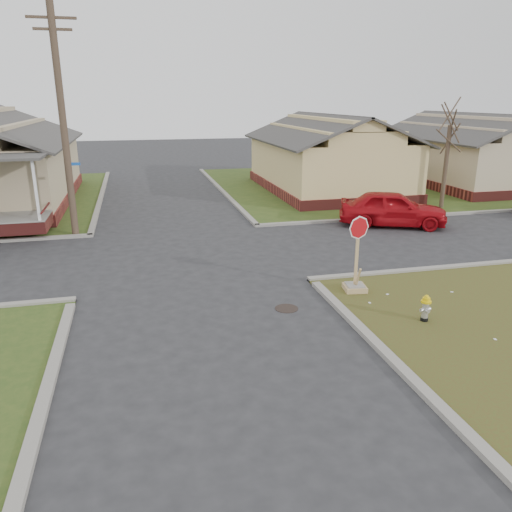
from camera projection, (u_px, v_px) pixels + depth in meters
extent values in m
plane|color=#28282A|center=(205.00, 309.00, 13.72)|extent=(120.00, 120.00, 0.00)
cube|color=#2F4819|center=(477.00, 180.00, 35.35)|extent=(37.00, 19.00, 0.05)
cylinder|color=black|center=(287.00, 308.00, 13.75)|extent=(0.64, 0.64, 0.01)
cube|color=maroon|center=(326.00, 186.00, 31.17)|extent=(7.20, 11.20, 0.60)
cube|color=#E7CC87|center=(327.00, 160.00, 30.68)|extent=(7.00, 11.00, 2.60)
cube|color=maroon|center=(466.00, 180.00, 33.42)|extent=(7.20, 11.20, 0.60)
cube|color=#CDB494|center=(469.00, 156.00, 32.94)|extent=(7.00, 11.00, 2.60)
cylinder|color=#433326|center=(64.00, 126.00, 19.66)|extent=(0.28, 0.28, 9.00)
cube|color=#433326|center=(51.00, 17.00, 18.48)|extent=(1.80, 0.10, 0.10)
cube|color=#433326|center=(53.00, 29.00, 18.60)|extent=(1.40, 0.10, 0.10)
cylinder|color=#433326|center=(445.00, 167.00, 25.68)|extent=(0.22, 0.22, 4.20)
cylinder|color=black|center=(424.00, 319.00, 12.89)|extent=(0.20, 0.20, 0.09)
cylinder|color=silver|center=(425.00, 310.00, 12.81)|extent=(0.17, 0.17, 0.41)
sphere|color=silver|center=(426.00, 303.00, 12.75)|extent=(0.17, 0.17, 0.17)
cylinder|color=yellow|center=(426.00, 302.00, 12.74)|extent=(0.27, 0.27, 0.05)
cylinder|color=yellow|center=(426.00, 299.00, 12.72)|extent=(0.20, 0.20, 0.09)
sphere|color=yellow|center=(427.00, 297.00, 12.71)|extent=(0.13, 0.13, 0.13)
cube|color=tan|center=(355.00, 288.00, 14.91)|extent=(0.63, 0.63, 0.15)
cube|color=gray|center=(355.00, 285.00, 14.89)|extent=(0.51, 0.51, 0.04)
cube|color=tan|center=(357.00, 253.00, 14.58)|extent=(0.09, 0.05, 2.15)
cylinder|color=#B20B13|center=(359.00, 228.00, 14.31)|extent=(0.57, 0.25, 0.61)
cylinder|color=white|center=(359.00, 228.00, 14.32)|extent=(0.65, 0.28, 0.69)
imported|color=#B00C14|center=(393.00, 208.00, 22.43)|extent=(5.08, 3.56, 1.60)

